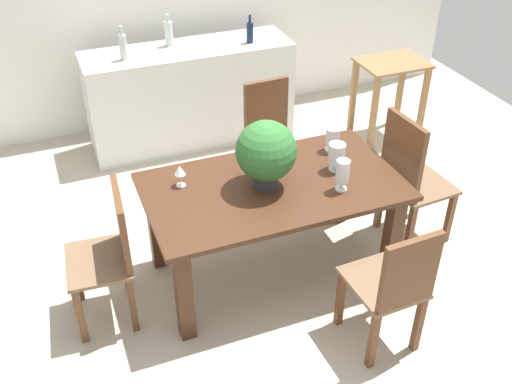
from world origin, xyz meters
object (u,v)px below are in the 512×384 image
wine_bottle_green (169,33)px  wine_bottle_dark (250,32)px  wine_bottle_clear (123,46)px  side_table (390,82)px  chair_head_end (111,250)px  crystal_vase_left (337,154)px  chair_far_right (271,137)px  flower_centerpiece (266,152)px  crystal_vase_right (343,172)px  dining_table (273,202)px  chair_near_right (394,285)px  chair_foot_end (409,175)px  crystal_vase_center_near (333,138)px  wine_glass (180,171)px  kitchen_counter (191,96)px

wine_bottle_green → wine_bottle_dark: (0.72, -0.20, -0.02)m
wine_bottle_clear → side_table: 2.53m
chair_head_end → crystal_vase_left: (1.58, 0.02, 0.34)m
chair_far_right → crystal_vase_left: 0.98m
wine_bottle_clear → wine_bottle_dark: (1.17, -0.01, -0.02)m
flower_centerpiece → side_table: bearing=37.7°
crystal_vase_right → wine_bottle_green: 2.49m
dining_table → wine_bottle_dark: 2.15m
chair_near_right → chair_far_right: bearing=-92.3°
wine_bottle_green → wine_bottle_clear: (-0.45, -0.18, 0.00)m
chair_foot_end → crystal_vase_center_near: (-0.52, 0.27, 0.28)m
chair_far_right → flower_centerpiece: (-0.43, -0.93, 0.46)m
crystal_vase_left → dining_table: bearing=-178.3°
chair_near_right → chair_foot_end: 1.15m
chair_foot_end → wine_bottle_green: wine_bottle_green is taller
crystal_vase_right → wine_bottle_dark: bearing=84.6°
chair_foot_end → wine_bottle_dark: wine_bottle_dark is taller
crystal_vase_right → wine_bottle_green: size_ratio=0.77×
flower_centerpiece → crystal_vase_left: bearing=0.8°
wine_bottle_clear → side_table: wine_bottle_clear is taller
wine_glass → kitchen_counter: (0.59, 1.88, -0.40)m
wine_glass → side_table: wine_glass is taller
crystal_vase_center_near → crystal_vase_right: 0.51m
dining_table → crystal_vase_left: (0.47, 0.01, 0.27)m
crystal_vase_left → wine_bottle_clear: 2.28m
crystal_vase_left → kitchen_counter: crystal_vase_left is taller
chair_far_right → flower_centerpiece: 1.12m
dining_table → chair_far_right: chair_far_right is taller
chair_foot_end → side_table: chair_foot_end is taller
crystal_vase_left → wine_bottle_clear: size_ratio=0.67×
chair_near_right → kitchen_counter: 3.04m
wine_bottle_clear → side_table: bearing=-13.0°
wine_glass → wine_bottle_dark: 2.16m
chair_head_end → kitchen_counter: bearing=155.9°
wine_bottle_clear → wine_bottle_dark: bearing=-0.7°
chair_far_right → side_table: 1.56m
crystal_vase_left → wine_bottle_dark: size_ratio=0.77×
dining_table → wine_glass: bearing=159.8°
chair_far_right → chair_foot_end: chair_foot_end is taller
dining_table → chair_near_right: (0.39, -0.92, -0.09)m
kitchen_counter → wine_bottle_dark: 0.83m
chair_far_right → chair_foot_end: size_ratio=0.96×
chair_near_right → kitchen_counter: size_ratio=0.49×
chair_far_right → chair_foot_end: (0.71, -0.94, 0.03)m
side_table → crystal_vase_right: bearing=-130.7°
wine_bottle_green → side_table: wine_bottle_green is taller
dining_table → kitchen_counter: bearing=89.5°
flower_centerpiece → wine_bottle_dark: flower_centerpiece is taller
wine_glass → wine_bottle_dark: bearing=56.8°
wine_glass → flower_centerpiece: bearing=-21.4°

